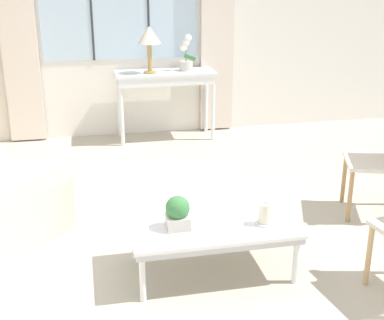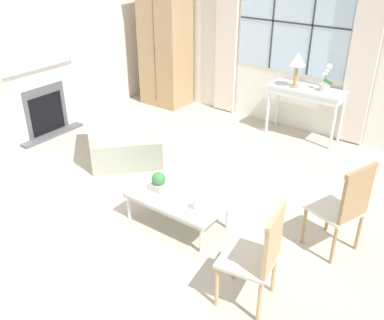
% 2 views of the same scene
% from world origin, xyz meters
% --- Properties ---
extents(ground_plane, '(14.00, 14.00, 0.00)m').
position_xyz_m(ground_plane, '(0.00, 0.00, 0.00)').
color(ground_plane, '#B2A893').
extents(wall_back_windowed, '(7.20, 0.14, 2.80)m').
position_xyz_m(wall_back_windowed, '(0.00, 3.02, 1.40)').
color(wall_back_windowed, silver).
rests_on(wall_back_windowed, ground_plane).
extents(wall_left, '(0.06, 7.20, 2.80)m').
position_xyz_m(wall_left, '(-3.03, 0.60, 1.40)').
color(wall_left, silver).
rests_on(wall_left, ground_plane).
extents(fireplace, '(0.34, 1.30, 2.15)m').
position_xyz_m(fireplace, '(-2.91, 0.41, 0.70)').
color(fireplace, '#515156').
rests_on(fireplace, ground_plane).
extents(armoire, '(0.89, 0.66, 2.23)m').
position_xyz_m(armoire, '(-2.23, 2.65, 1.12)').
color(armoire, tan).
rests_on(armoire, ground_plane).
extents(console_table, '(1.14, 0.43, 0.80)m').
position_xyz_m(console_table, '(0.46, 2.72, 0.70)').
color(console_table, silver).
rests_on(console_table, ground_plane).
extents(table_lamp, '(0.26, 0.26, 0.52)m').
position_xyz_m(table_lamp, '(0.28, 2.66, 1.20)').
color(table_lamp, '#9E7F47').
rests_on(table_lamp, console_table).
extents(potted_orchid, '(0.19, 0.15, 0.41)m').
position_xyz_m(potted_orchid, '(0.71, 2.74, 0.96)').
color(potted_orchid, '#BCB7AD').
rests_on(potted_orchid, console_table).
extents(armchair_upholstered, '(1.33, 1.33, 0.81)m').
position_xyz_m(armchair_upholstered, '(-1.29, 0.53, 0.27)').
color(armchair_upholstered, beige).
rests_on(armchair_upholstered, ground_plane).
extents(side_chair_wooden, '(0.56, 0.56, 1.01)m').
position_xyz_m(side_chair_wooden, '(1.88, 0.32, 0.56)').
color(side_chair_wooden, beige).
rests_on(side_chair_wooden, ground_plane).
extents(accent_chair_wooden, '(0.50, 0.50, 0.97)m').
position_xyz_m(accent_chair_wooden, '(1.54, -0.76, 0.55)').
color(accent_chair_wooden, beige).
rests_on(accent_chair_wooden, ground_plane).
extents(coffee_table, '(1.09, 0.60, 0.36)m').
position_xyz_m(coffee_table, '(0.29, -0.25, 0.32)').
color(coffee_table, silver).
rests_on(coffee_table, ground_plane).
extents(potted_plant_small, '(0.16, 0.16, 0.22)m').
position_xyz_m(potted_plant_small, '(0.06, -0.28, 0.47)').
color(potted_plant_small, '#BCB7AD').
rests_on(potted_plant_small, coffee_table).
extents(pillar_candle, '(0.12, 0.12, 0.16)m').
position_xyz_m(pillar_candle, '(0.62, -0.35, 0.43)').
color(pillar_candle, silver).
rests_on(pillar_candle, coffee_table).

